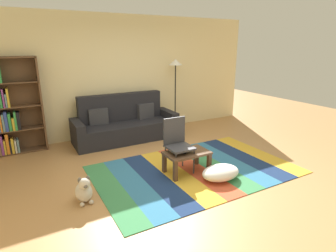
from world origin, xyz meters
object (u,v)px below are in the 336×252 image
(pouf, at_px, (221,173))
(folding_chair, at_px, (177,140))
(standing_lamp, at_px, (175,71))
(dog, at_px, (84,191))
(couch, at_px, (125,125))
(tv_remote, at_px, (184,152))
(bookshelf, at_px, (10,109))
(coffee_table, at_px, (187,156))

(pouf, bearing_deg, folding_chair, 124.16)
(pouf, bearing_deg, standing_lamp, 74.12)
(standing_lamp, bearing_deg, dog, -140.14)
(folding_chair, bearing_deg, pouf, -14.33)
(couch, bearing_deg, dog, -122.86)
(couch, relative_size, standing_lamp, 1.31)
(tv_remote, bearing_deg, folding_chair, 129.46)
(bookshelf, xyz_separation_m, standing_lamp, (3.55, -0.12, 0.57))
(couch, relative_size, coffee_table, 3.12)
(standing_lamp, distance_m, folding_chair, 2.58)
(bookshelf, distance_m, dog, 2.66)
(couch, height_order, coffee_table, couch)
(couch, relative_size, folding_chair, 2.51)
(bookshelf, distance_m, pouf, 4.05)
(standing_lamp, bearing_deg, coffee_table, -116.06)
(dog, relative_size, standing_lamp, 0.23)
(tv_remote, xyz_separation_m, folding_chair, (-0.05, 0.15, 0.16))
(standing_lamp, bearing_deg, couch, -173.24)
(coffee_table, bearing_deg, couch, 97.87)
(bookshelf, distance_m, tv_remote, 3.40)
(bookshelf, bearing_deg, coffee_table, -44.08)
(dog, distance_m, folding_chair, 1.65)
(coffee_table, bearing_deg, dog, -177.50)
(folding_chair, bearing_deg, tv_remote, -31.17)
(pouf, relative_size, standing_lamp, 0.37)
(couch, xyz_separation_m, tv_remote, (0.24, -2.08, 0.04))
(bookshelf, height_order, coffee_table, bookshelf)
(coffee_table, distance_m, standing_lamp, 2.76)
(bookshelf, relative_size, folding_chair, 2.05)
(pouf, xyz_separation_m, tv_remote, (-0.38, 0.48, 0.25))
(standing_lamp, xyz_separation_m, tv_remote, (-1.16, -2.25, -1.06))
(pouf, bearing_deg, couch, 103.49)
(coffee_table, height_order, folding_chair, folding_chair)
(standing_lamp, bearing_deg, tv_remote, -117.21)
(coffee_table, xyz_separation_m, standing_lamp, (1.10, 2.25, 1.14))
(couch, xyz_separation_m, dog, (-1.40, -2.16, -0.18))
(tv_remote, bearing_deg, bookshelf, 157.51)
(couch, relative_size, dog, 5.69)
(bookshelf, bearing_deg, folding_chair, -43.36)
(pouf, xyz_separation_m, standing_lamp, (0.78, 2.73, 1.32))
(couch, distance_m, bookshelf, 2.24)
(couch, relative_size, bookshelf, 1.23)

